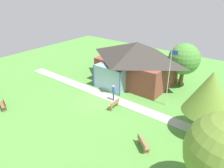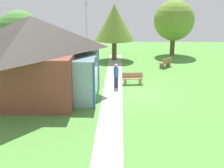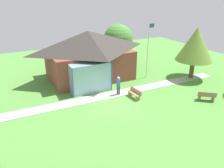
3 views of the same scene
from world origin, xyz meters
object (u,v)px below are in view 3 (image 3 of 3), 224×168
Objects in this scene: pavilion at (89,54)px; visitor_on_path at (118,84)px; flagpole at (148,48)px; tree_behind_pavilion_right at (118,39)px; bench_lawn_far_right at (207,96)px; tree_east_hedge at (196,44)px; bench_rear_near_path at (135,94)px.

pavilion is 5.33× the size of visitor_on_path.
tree_behind_pavilion_right is at bearing 97.07° from flagpole.
tree_behind_pavilion_right reaches higher than bench_lawn_far_right.
pavilion is at bearing -29.44° from visitor_on_path.
flagpole reaches higher than tree_east_hedge.
bench_lawn_far_right is 0.28× the size of tree_behind_pavilion_right.
bench_lawn_far_right is 7.64m from visitor_on_path.
tree_east_hedge reaches higher than visitor_on_path.
flagpole is (5.53, -2.79, 0.62)m from pavilion.
tree_behind_pavilion_right is (4.10, 7.85, 2.29)m from visitor_on_path.
tree_east_hedge is (8.08, 1.44, 3.27)m from bench_rear_near_path.
flagpole is 6.00m from bench_rear_near_path.
flagpole is at bearing 152.36° from tree_east_hedge.
bench_lawn_far_right is (5.23, -3.23, 0.00)m from bench_rear_near_path.
bench_rear_near_path and bench_lawn_far_right have the same top height.
visitor_on_path is 9.44m from tree_east_hedge.
bench_lawn_far_right is at bearing -78.31° from flagpole.
bench_rear_near_path is 1.67m from visitor_on_path.
tree_behind_pavilion_right is at bearing -65.28° from visitor_on_path.
tree_behind_pavilion_right reaches higher than visitor_on_path.
pavilion reaches higher than bench_lawn_far_right.
tree_behind_pavilion_right is at bearing 138.04° from bench_lawn_far_right.
visitor_on_path reaches higher than bench_lawn_far_right.
tree_behind_pavilion_right reaches higher than pavilion.
flagpole is 5.81m from visitor_on_path.
pavilion is at bearing 10.13° from bench_rear_near_path.
bench_rear_near_path is at bearing -75.00° from pavilion.
tree_behind_pavilion_right is (-2.10, 12.27, 2.90)m from bench_lawn_far_right.
pavilion reaches higher than visitor_on_path.
tree_east_hedge is (9.81, -5.04, 1.06)m from pavilion.
bench_rear_near_path is 1.06× the size of bench_lawn_far_right.
pavilion is at bearing -152.11° from tree_behind_pavilion_right.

